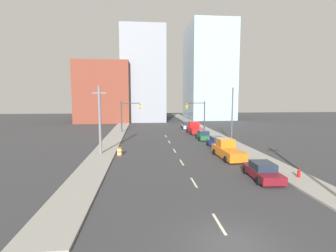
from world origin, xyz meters
The scene contains 24 objects.
ground_plane centered at (0.00, 0.00, 0.00)m, with size 200.00×200.00×0.00m, color #38383A.
sidewalk_left centered at (-8.70, 46.54, 0.08)m, with size 2.88×93.08×0.16m.
sidewalk_right centered at (8.70, 46.54, 0.08)m, with size 2.88×93.08×0.16m.
lane_stripe_at_2m centered at (0.00, 2.00, 0.00)m, with size 0.16×2.40×0.01m, color beige.
lane_stripe_at_9m centered at (0.00, 8.83, 0.00)m, with size 0.16×2.40×0.01m, color beige.
lane_stripe_at_15m centered at (0.00, 15.28, 0.00)m, with size 0.16×2.40×0.01m, color beige.
lane_stripe_at_21m centered at (0.00, 21.30, 0.00)m, with size 0.16×2.40×0.01m, color beige.
lane_stripe_at_28m centered at (0.00, 27.81, 0.00)m, with size 0.16×2.40×0.01m, color beige.
lane_stripe_at_34m centered at (0.00, 33.64, 0.00)m, with size 0.16×2.40×0.01m, color beige.
building_brick_left centered at (-14.32, 63.82, 8.01)m, with size 14.00×16.00×16.01m.
building_office_center centered at (-3.61, 67.82, 12.82)m, with size 12.00×20.00×25.65m.
building_glass_right centered at (16.92, 71.82, 14.46)m, with size 13.00×20.00×28.92m.
traffic_signal_left centered at (-6.90, 39.59, 3.85)m, with size 3.83×0.35×5.99m.
traffic_signal_right centered at (7.14, 39.59, 3.85)m, with size 3.83×0.35×5.99m.
utility_pole_left_mid centered at (-8.94, 19.91, 4.13)m, with size 1.60×0.32×8.02m.
traffic_barrel centered at (-6.69, 19.16, 0.47)m, with size 0.56×0.56×0.95m.
street_lamp centered at (8.86, 25.45, 4.89)m, with size 0.44×0.44×8.44m.
fire_hydrant centered at (8.79, 8.84, 0.41)m, with size 0.26×0.26×0.84m.
sedan_maroon centered at (5.84, 9.20, 0.64)m, with size 2.32×4.85×1.40m.
pickup_truck_orange centered at (5.41, 16.88, 0.83)m, with size 2.38×6.12×2.04m.
sedan_blue centered at (6.01, 23.04, 0.66)m, with size 2.15×4.47×1.45m.
sedan_green centered at (5.70, 29.75, 0.65)m, with size 2.16×4.71×1.42m.
pickup_truck_red centered at (5.71, 36.86, 0.86)m, with size 2.50×5.56×2.13m.
sedan_silver centered at (5.44, 43.99, 0.64)m, with size 2.30×4.78×1.40m.
Camera 1 is at (-4.04, -11.02, 6.74)m, focal length 28.00 mm.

